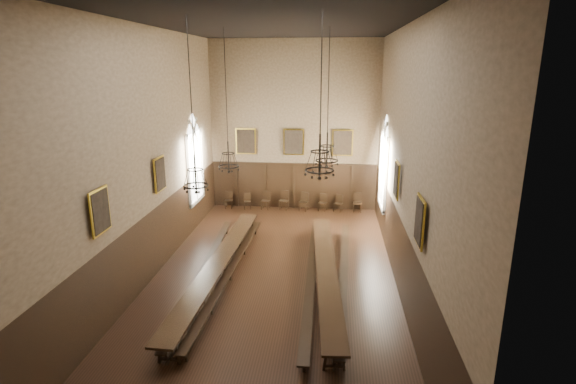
# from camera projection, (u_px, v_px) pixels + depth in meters

# --- Properties ---
(floor) EXTENTS (9.00, 18.00, 0.02)m
(floor) POSITION_uv_depth(u_px,v_px,m) (273.00, 281.00, 16.50)
(floor) COLOR black
(floor) RESTS_ON ground
(ceiling) EXTENTS (9.00, 18.00, 0.02)m
(ceiling) POSITION_uv_depth(u_px,v_px,m) (270.00, 20.00, 14.06)
(ceiling) COLOR black
(ceiling) RESTS_ON ground
(wall_back) EXTENTS (9.00, 0.02, 9.00)m
(wall_back) POSITION_uv_depth(u_px,v_px,m) (294.00, 127.00, 23.91)
(wall_back) COLOR #897254
(wall_back) RESTS_ON ground
(wall_front) EXTENTS (9.00, 0.02, 9.00)m
(wall_front) POSITION_uv_depth(u_px,v_px,m) (190.00, 284.00, 6.64)
(wall_front) COLOR #897254
(wall_front) RESTS_ON ground
(wall_left) EXTENTS (0.02, 18.00, 9.00)m
(wall_left) POSITION_uv_depth(u_px,v_px,m) (144.00, 158.00, 15.70)
(wall_left) COLOR #897254
(wall_left) RESTS_ON ground
(wall_right) EXTENTS (0.02, 18.00, 9.00)m
(wall_right) POSITION_uv_depth(u_px,v_px,m) (406.00, 164.00, 14.85)
(wall_right) COLOR #897254
(wall_right) RESTS_ON ground
(wainscot_panelling) EXTENTS (9.00, 18.00, 2.50)m
(wainscot_panelling) POSITION_uv_depth(u_px,v_px,m) (272.00, 249.00, 16.16)
(wainscot_panelling) COLOR black
(wainscot_panelling) RESTS_ON floor
(table_left) EXTENTS (1.10, 10.65, 0.83)m
(table_left) POSITION_uv_depth(u_px,v_px,m) (219.00, 271.00, 16.37)
(table_left) COLOR black
(table_left) RESTS_ON floor
(table_right) EXTENTS (1.36, 10.21, 0.79)m
(table_right) POSITION_uv_depth(u_px,v_px,m) (326.00, 277.00, 15.96)
(table_right) COLOR black
(table_right) RESTS_ON floor
(bench_left_outer) EXTENTS (0.89, 10.25, 0.46)m
(bench_left_outer) POSITION_uv_depth(u_px,v_px,m) (205.00, 272.00, 16.51)
(bench_left_outer) COLOR black
(bench_left_outer) RESTS_ON floor
(bench_left_inner) EXTENTS (0.61, 10.32, 0.46)m
(bench_left_inner) POSITION_uv_depth(u_px,v_px,m) (230.00, 273.00, 16.46)
(bench_left_inner) COLOR black
(bench_left_inner) RESTS_ON floor
(bench_right_inner) EXTENTS (0.42, 10.67, 0.48)m
(bench_right_inner) POSITION_uv_depth(u_px,v_px,m) (311.00, 276.00, 16.22)
(bench_right_inner) COLOR black
(bench_right_inner) RESTS_ON floor
(bench_right_outer) EXTENTS (0.72, 10.17, 0.46)m
(bench_right_outer) POSITION_uv_depth(u_px,v_px,m) (343.00, 277.00, 16.18)
(bench_right_outer) COLOR black
(bench_right_outer) RESTS_ON floor
(chair_0) EXTENTS (0.43, 0.43, 0.92)m
(chair_0) POSITION_uv_depth(u_px,v_px,m) (229.00, 203.00, 24.91)
(chair_0) COLOR black
(chair_0) RESTS_ON floor
(chair_1) EXTENTS (0.45, 0.45, 0.86)m
(chair_1) POSITION_uv_depth(u_px,v_px,m) (248.00, 204.00, 24.82)
(chair_1) COLOR black
(chair_1) RESTS_ON floor
(chair_2) EXTENTS (0.49, 0.49, 0.98)m
(chair_2) POSITION_uv_depth(u_px,v_px,m) (266.00, 204.00, 24.75)
(chair_2) COLOR black
(chair_2) RESTS_ON floor
(chair_3) EXTENTS (0.54, 0.54, 1.04)m
(chair_3) POSITION_uv_depth(u_px,v_px,m) (284.00, 204.00, 24.69)
(chair_3) COLOR black
(chair_3) RESTS_ON floor
(chair_4) EXTENTS (0.55, 0.55, 1.00)m
(chair_4) POSITION_uv_depth(u_px,v_px,m) (304.00, 205.00, 24.51)
(chair_4) COLOR black
(chair_4) RESTS_ON floor
(chair_5) EXTENTS (0.51, 0.51, 0.93)m
(chair_5) POSITION_uv_depth(u_px,v_px,m) (322.00, 206.00, 24.47)
(chair_5) COLOR black
(chair_5) RESTS_ON floor
(chair_6) EXTENTS (0.52, 0.52, 0.92)m
(chair_6) POSITION_uv_depth(u_px,v_px,m) (338.00, 206.00, 24.35)
(chair_6) COLOR black
(chair_6) RESTS_ON floor
(chair_7) EXTENTS (0.47, 0.47, 1.03)m
(chair_7) POSITION_uv_depth(u_px,v_px,m) (357.00, 206.00, 24.29)
(chair_7) COLOR black
(chair_7) RESTS_ON floor
(chandelier_back_left) EXTENTS (0.81, 0.81, 5.37)m
(chandelier_back_left) POSITION_uv_depth(u_px,v_px,m) (228.00, 157.00, 17.70)
(chandelier_back_left) COLOR black
(chandelier_back_left) RESTS_ON ceiling
(chandelier_back_right) EXTENTS (0.89, 0.89, 5.06)m
(chandelier_back_right) POSITION_uv_depth(u_px,v_px,m) (327.00, 152.00, 17.22)
(chandelier_back_right) COLOR black
(chandelier_back_right) RESTS_ON ceiling
(chandelier_front_left) EXTENTS (0.77, 0.77, 5.01)m
(chandelier_front_left) POSITION_uv_depth(u_px,v_px,m) (195.00, 173.00, 13.49)
(chandelier_front_left) COLOR black
(chandelier_front_left) RESTS_ON ceiling
(chandelier_front_right) EXTENTS (0.81, 0.81, 4.29)m
(chandelier_front_right) POSITION_uv_depth(u_px,v_px,m) (320.00, 160.00, 12.25)
(chandelier_front_right) COLOR black
(chandelier_front_right) RESTS_ON ceiling
(portrait_back_0) EXTENTS (1.10, 0.12, 1.40)m
(portrait_back_0) POSITION_uv_depth(u_px,v_px,m) (246.00, 141.00, 24.25)
(portrait_back_0) COLOR gold
(portrait_back_0) RESTS_ON wall_back
(portrait_back_1) EXTENTS (1.10, 0.12, 1.40)m
(portrait_back_1) POSITION_uv_depth(u_px,v_px,m) (294.00, 142.00, 24.00)
(portrait_back_1) COLOR gold
(portrait_back_1) RESTS_ON wall_back
(portrait_back_2) EXTENTS (1.10, 0.12, 1.40)m
(portrait_back_2) POSITION_uv_depth(u_px,v_px,m) (343.00, 143.00, 23.76)
(portrait_back_2) COLOR gold
(portrait_back_2) RESTS_ON wall_back
(portrait_left_0) EXTENTS (0.12, 1.00, 1.30)m
(portrait_left_0) POSITION_uv_depth(u_px,v_px,m) (160.00, 174.00, 16.86)
(portrait_left_0) COLOR gold
(portrait_left_0) RESTS_ON wall_left
(portrait_left_1) EXTENTS (0.12, 1.00, 1.30)m
(portrait_left_1) POSITION_uv_depth(u_px,v_px,m) (100.00, 211.00, 12.55)
(portrait_left_1) COLOR gold
(portrait_left_1) RESTS_ON wall_left
(portrait_right_0) EXTENTS (0.12, 1.00, 1.30)m
(portrait_right_0) POSITION_uv_depth(u_px,v_px,m) (397.00, 180.00, 16.04)
(portrait_right_0) COLOR gold
(portrait_right_0) RESTS_ON wall_right
(portrait_right_1) EXTENTS (0.12, 1.00, 1.30)m
(portrait_right_1) POSITION_uv_depth(u_px,v_px,m) (420.00, 221.00, 11.73)
(portrait_right_1) COLOR gold
(portrait_right_1) RESTS_ON wall_right
(window_right) EXTENTS (0.20, 2.20, 4.60)m
(window_right) POSITION_uv_depth(u_px,v_px,m) (384.00, 162.00, 20.43)
(window_right) COLOR white
(window_right) RESTS_ON wall_right
(window_left) EXTENTS (0.20, 2.20, 4.60)m
(window_left) POSITION_uv_depth(u_px,v_px,m) (195.00, 158.00, 21.26)
(window_left) COLOR white
(window_left) RESTS_ON wall_left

